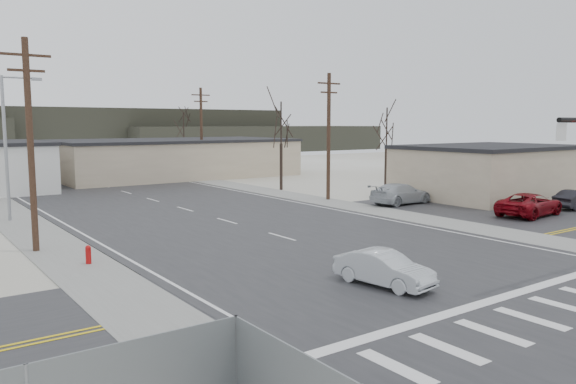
% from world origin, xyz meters
% --- Properties ---
extents(ground, '(140.00, 140.00, 0.00)m').
position_xyz_m(ground, '(0.00, 0.00, 0.00)').
color(ground, white).
rests_on(ground, ground).
extents(main_road, '(18.00, 110.00, 0.05)m').
position_xyz_m(main_road, '(0.00, 15.00, 0.02)').
color(main_road, '#262629').
rests_on(main_road, ground).
extents(cross_road, '(90.00, 10.00, 0.04)m').
position_xyz_m(cross_road, '(0.00, 0.00, 0.02)').
color(cross_road, '#262629').
rests_on(cross_road, ground).
extents(parking_lot, '(18.00, 20.00, 0.03)m').
position_xyz_m(parking_lot, '(20.00, 6.00, 0.02)').
color(parking_lot, '#262629').
rests_on(parking_lot, ground).
extents(sidewalk_left, '(3.00, 90.00, 0.06)m').
position_xyz_m(sidewalk_left, '(-10.60, 20.00, 0.03)').
color(sidewalk_left, gray).
rests_on(sidewalk_left, ground).
extents(sidewalk_right, '(3.00, 90.00, 0.06)m').
position_xyz_m(sidewalk_right, '(10.60, 20.00, 0.03)').
color(sidewalk_right, gray).
rests_on(sidewalk_right, ground).
extents(fire_hydrant, '(0.24, 0.24, 0.87)m').
position_xyz_m(fire_hydrant, '(-10.20, 8.00, 0.45)').
color(fire_hydrant, '#A50C0C').
rests_on(fire_hydrant, ground).
extents(building_right_far, '(26.30, 14.30, 4.30)m').
position_xyz_m(building_right_far, '(10.00, 44.00, 2.15)').
color(building_right_far, '#BCAB8F').
rests_on(building_right_far, ground).
extents(building_lot, '(14.30, 10.30, 4.30)m').
position_xyz_m(building_lot, '(24.00, 12.00, 2.16)').
color(building_lot, '#BCAB8F').
rests_on(building_lot, ground).
extents(upole_left_b, '(2.20, 0.30, 10.00)m').
position_xyz_m(upole_left_b, '(-11.50, 12.00, 5.22)').
color(upole_left_b, '#412A1E').
rests_on(upole_left_b, ground).
extents(upole_right_a, '(2.20, 0.30, 10.00)m').
position_xyz_m(upole_right_a, '(11.50, 18.00, 5.22)').
color(upole_right_a, '#412A1E').
rests_on(upole_right_a, ground).
extents(upole_right_b, '(2.20, 0.30, 10.00)m').
position_xyz_m(upole_right_b, '(11.50, 40.00, 5.22)').
color(upole_right_b, '#412A1E').
rests_on(upole_right_b, ground).
extents(streetlight_main, '(2.40, 0.25, 9.00)m').
position_xyz_m(streetlight_main, '(-10.80, 22.00, 5.09)').
color(streetlight_main, gray).
rests_on(streetlight_main, ground).
extents(tree_right_mid, '(3.74, 3.74, 8.33)m').
position_xyz_m(tree_right_mid, '(12.50, 26.00, 5.93)').
color(tree_right_mid, '#2D201B').
rests_on(tree_right_mid, ground).
extents(tree_right_far, '(3.52, 3.52, 7.84)m').
position_xyz_m(tree_right_far, '(15.00, 52.00, 5.58)').
color(tree_right_far, '#2D201B').
rests_on(tree_right_far, ground).
extents(tree_lot, '(3.52, 3.52, 7.84)m').
position_xyz_m(tree_lot, '(22.00, 22.00, 5.58)').
color(tree_lot, '#2D201B').
rests_on(tree_lot, ground).
extents(hill_center, '(80.00, 18.00, 9.00)m').
position_xyz_m(hill_center, '(15.00, 96.00, 4.50)').
color(hill_center, '#333026').
rests_on(hill_center, ground).
extents(hill_right, '(60.00, 18.00, 5.50)m').
position_xyz_m(hill_right, '(50.00, 90.00, 2.75)').
color(hill_right, '#333026').
rests_on(hill_right, ground).
extents(sedan_crossing, '(1.97, 4.08, 1.29)m').
position_xyz_m(sedan_crossing, '(-2.13, -1.72, 0.69)').
color(sedan_crossing, '#B5BAC0').
rests_on(sedan_crossing, main_road).
extents(car_far_a, '(3.17, 5.43, 1.48)m').
position_xyz_m(car_far_a, '(7.15, 43.87, 0.79)').
color(car_far_a, black).
rests_on(car_far_a, main_road).
extents(car_far_b, '(1.53, 3.74, 1.27)m').
position_xyz_m(car_far_b, '(0.82, 48.77, 0.68)').
color(car_far_b, black).
rests_on(car_far_b, main_road).
extents(car_parked_red, '(5.65, 3.03, 1.51)m').
position_xyz_m(car_parked_red, '(17.25, 4.17, 0.79)').
color(car_parked_red, maroon).
rests_on(car_parked_red, parking_lot).
extents(car_parked_silver, '(5.48, 2.45, 1.56)m').
position_xyz_m(car_parked_silver, '(14.45, 12.97, 0.81)').
color(car_parked_silver, '#ABB0B6').
rests_on(car_parked_silver, parking_lot).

